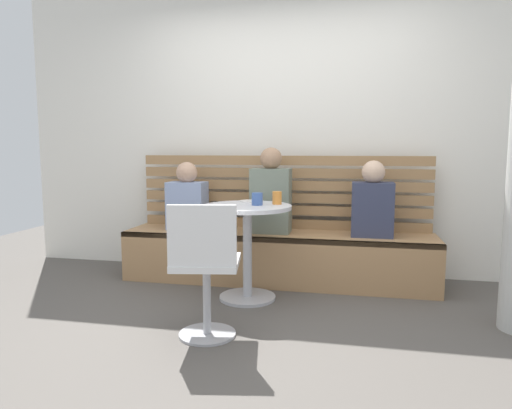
{
  "coord_description": "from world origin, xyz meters",
  "views": [
    {
      "loc": [
        0.64,
        -2.73,
        1.17
      ],
      "look_at": [
        -0.07,
        0.66,
        0.75
      ],
      "focal_mm": 32.4,
      "sensor_mm": 36.0,
      "label": 1
    }
  ],
  "objects_px": {
    "person_adult": "(271,195)",
    "person_child_middle": "(187,200)",
    "booth_bench": "(277,257)",
    "person_child_left": "(372,203)",
    "white_chair": "(205,266)",
    "plate_small": "(250,201)",
    "cafe_table": "(247,234)",
    "cup_tumbler_orange": "(277,198)",
    "cup_mug_blue": "(257,199)"
  },
  "relations": [
    {
      "from": "person_adult",
      "to": "person_child_middle",
      "type": "xyz_separation_m",
      "value": [
        -0.77,
        0.01,
        -0.06
      ]
    },
    {
      "from": "booth_bench",
      "to": "person_child_left",
      "type": "distance_m",
      "value": 0.94
    },
    {
      "from": "booth_bench",
      "to": "person_adult",
      "type": "bearing_deg",
      "value": 174.43
    },
    {
      "from": "white_chair",
      "to": "person_child_left",
      "type": "bearing_deg",
      "value": 52.24
    },
    {
      "from": "person_child_left",
      "to": "plate_small",
      "type": "height_order",
      "value": "person_child_left"
    },
    {
      "from": "person_child_middle",
      "to": "plate_small",
      "type": "xyz_separation_m",
      "value": [
        0.66,
        -0.32,
        0.04
      ]
    },
    {
      "from": "cafe_table",
      "to": "person_adult",
      "type": "relative_size",
      "value": 1.0
    },
    {
      "from": "cafe_table",
      "to": "cup_tumbler_orange",
      "type": "height_order",
      "value": "cup_tumbler_orange"
    },
    {
      "from": "person_adult",
      "to": "cup_mug_blue",
      "type": "bearing_deg",
      "value": -91.94
    },
    {
      "from": "booth_bench",
      "to": "person_adult",
      "type": "relative_size",
      "value": 3.65
    },
    {
      "from": "white_chair",
      "to": "person_adult",
      "type": "relative_size",
      "value": 1.15
    },
    {
      "from": "cup_tumbler_orange",
      "to": "booth_bench",
      "type": "bearing_deg",
      "value": 99.1
    },
    {
      "from": "booth_bench",
      "to": "cup_mug_blue",
      "type": "height_order",
      "value": "cup_mug_blue"
    },
    {
      "from": "person_child_left",
      "to": "cup_tumbler_orange",
      "type": "bearing_deg",
      "value": -150.45
    },
    {
      "from": "cup_mug_blue",
      "to": "plate_small",
      "type": "relative_size",
      "value": 0.56
    },
    {
      "from": "booth_bench",
      "to": "person_child_middle",
      "type": "relative_size",
      "value": 4.42
    },
    {
      "from": "person_child_middle",
      "to": "cup_tumbler_orange",
      "type": "distance_m",
      "value": 1.0
    },
    {
      "from": "booth_bench",
      "to": "cafe_table",
      "type": "xyz_separation_m",
      "value": [
        -0.15,
        -0.51,
        0.3
      ]
    },
    {
      "from": "white_chair",
      "to": "person_child_left",
      "type": "xyz_separation_m",
      "value": [
        1.03,
        1.33,
        0.25
      ]
    },
    {
      "from": "cup_tumbler_orange",
      "to": "person_child_left",
      "type": "bearing_deg",
      "value": 29.55
    },
    {
      "from": "cup_mug_blue",
      "to": "booth_bench",
      "type": "bearing_deg",
      "value": 81.6
    },
    {
      "from": "person_child_left",
      "to": "plate_small",
      "type": "relative_size",
      "value": 3.73
    },
    {
      "from": "cafe_table",
      "to": "person_child_middle",
      "type": "height_order",
      "value": "person_child_middle"
    },
    {
      "from": "booth_bench",
      "to": "person_adult",
      "type": "xyz_separation_m",
      "value": [
        -0.06,
        0.01,
        0.55
      ]
    },
    {
      "from": "person_child_left",
      "to": "plate_small",
      "type": "bearing_deg",
      "value": -162.45
    },
    {
      "from": "cup_mug_blue",
      "to": "cup_tumbler_orange",
      "type": "bearing_deg",
      "value": 31.66
    },
    {
      "from": "cafe_table",
      "to": "person_child_middle",
      "type": "xyz_separation_m",
      "value": [
        -0.68,
        0.53,
        0.19
      ]
    },
    {
      "from": "booth_bench",
      "to": "person_adult",
      "type": "distance_m",
      "value": 0.55
    },
    {
      "from": "cafe_table",
      "to": "cup_tumbler_orange",
      "type": "relative_size",
      "value": 7.4
    },
    {
      "from": "person_adult",
      "to": "person_child_middle",
      "type": "height_order",
      "value": "person_adult"
    },
    {
      "from": "white_chair",
      "to": "person_child_middle",
      "type": "bearing_deg",
      "value": 114.33
    },
    {
      "from": "booth_bench",
      "to": "cup_tumbler_orange",
      "type": "bearing_deg",
      "value": -80.9
    },
    {
      "from": "cafe_table",
      "to": "cup_tumbler_orange",
      "type": "xyz_separation_m",
      "value": [
        0.21,
        0.1,
        0.27
      ]
    },
    {
      "from": "white_chair",
      "to": "person_child_left",
      "type": "distance_m",
      "value": 1.7
    },
    {
      "from": "person_child_left",
      "to": "cup_tumbler_orange",
      "type": "relative_size",
      "value": 6.34
    },
    {
      "from": "person_adult",
      "to": "booth_bench",
      "type": "bearing_deg",
      "value": -5.57
    },
    {
      "from": "booth_bench",
      "to": "person_child_left",
      "type": "bearing_deg",
      "value": 0.38
    },
    {
      "from": "person_child_left",
      "to": "booth_bench",
      "type": "bearing_deg",
      "value": -179.62
    },
    {
      "from": "booth_bench",
      "to": "plate_small",
      "type": "relative_size",
      "value": 15.88
    },
    {
      "from": "plate_small",
      "to": "cafe_table",
      "type": "bearing_deg",
      "value": -83.22
    },
    {
      "from": "white_chair",
      "to": "person_child_middle",
      "type": "relative_size",
      "value": 1.39
    },
    {
      "from": "booth_bench",
      "to": "cup_mug_blue",
      "type": "relative_size",
      "value": 28.42
    },
    {
      "from": "cup_tumbler_orange",
      "to": "cup_mug_blue",
      "type": "relative_size",
      "value": 1.05
    },
    {
      "from": "booth_bench",
      "to": "cafe_table",
      "type": "bearing_deg",
      "value": -106.29
    },
    {
      "from": "cup_mug_blue",
      "to": "plate_small",
      "type": "bearing_deg",
      "value": 117.0
    },
    {
      "from": "person_child_left",
      "to": "cafe_table",
      "type": "bearing_deg",
      "value": -151.62
    },
    {
      "from": "cafe_table",
      "to": "plate_small",
      "type": "distance_m",
      "value": 0.31
    },
    {
      "from": "cup_mug_blue",
      "to": "white_chair",
      "type": "bearing_deg",
      "value": -100.41
    },
    {
      "from": "person_child_middle",
      "to": "person_child_left",
      "type": "bearing_deg",
      "value": -0.49
    },
    {
      "from": "cup_mug_blue",
      "to": "person_child_middle",
      "type": "bearing_deg",
      "value": 145.65
    }
  ]
}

